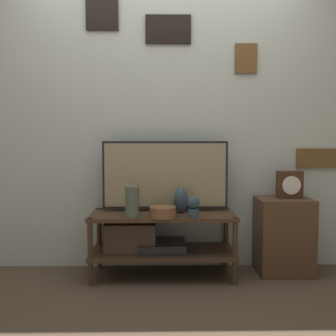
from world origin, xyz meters
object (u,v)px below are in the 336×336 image
object	(u,v)px
decorative_bust	(193,206)
television	(165,175)
vase_urn_stoneware	(181,200)
vase_tall_ceramic	(132,202)
mantel_clock	(289,185)
vase_wide_bowl	(163,212)

from	to	relation	value
decorative_bust	television	bearing A→B (deg)	125.64
vase_urn_stoneware	decorative_bust	world-z (taller)	vase_urn_stoneware
vase_tall_ceramic	decorative_bust	world-z (taller)	vase_tall_ceramic
vase_urn_stoneware	decorative_bust	bearing A→B (deg)	-65.52
vase_urn_stoneware	mantel_clock	distance (m)	0.91
vase_tall_ceramic	mantel_clock	size ratio (longest dim) A/B	1.05
television	decorative_bust	distance (m)	0.41
vase_tall_ceramic	decorative_bust	bearing A→B (deg)	-2.22
vase_wide_bowl	mantel_clock	distance (m)	1.08
vase_urn_stoneware	vase_tall_ceramic	size ratio (longest dim) A/B	0.87
television	decorative_bust	xyz separation A→B (m)	(0.21, -0.29, -0.21)
vase_wide_bowl	decorative_bust	bearing A→B (deg)	-5.28
vase_urn_stoneware	television	bearing A→B (deg)	139.92
mantel_clock	television	bearing A→B (deg)	178.66
mantel_clock	vase_tall_ceramic	bearing A→B (deg)	-168.88
vase_tall_ceramic	decorative_bust	distance (m)	0.46
television	vase_wide_bowl	distance (m)	0.37
decorative_bust	mantel_clock	world-z (taller)	mantel_clock
vase_urn_stoneware	mantel_clock	bearing A→B (deg)	5.12
television	vase_wide_bowl	xyz separation A→B (m)	(-0.02, -0.27, -0.26)
vase_tall_ceramic	vase_wide_bowl	xyz separation A→B (m)	(0.23, 0.00, -0.08)
vase_urn_stoneware	mantel_clock	world-z (taller)	mantel_clock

